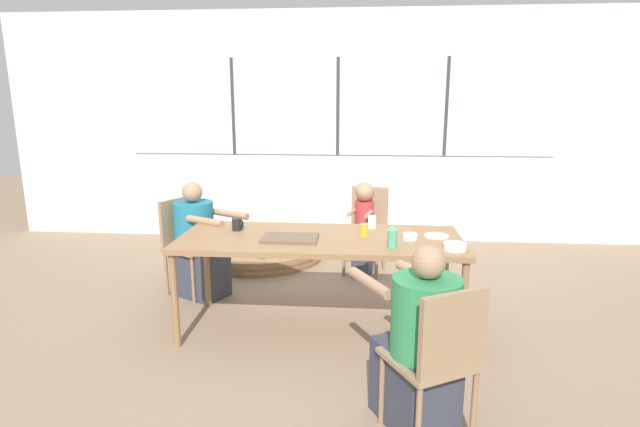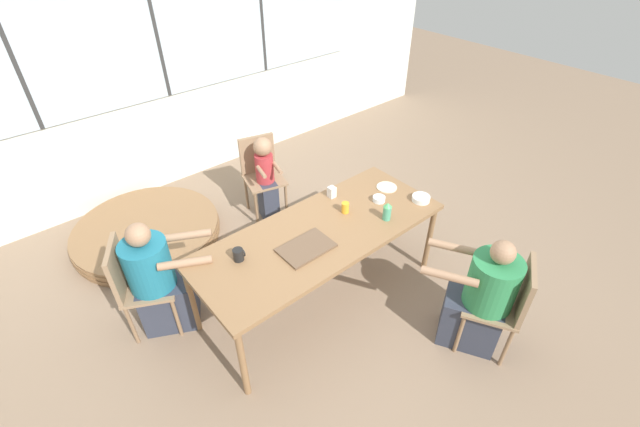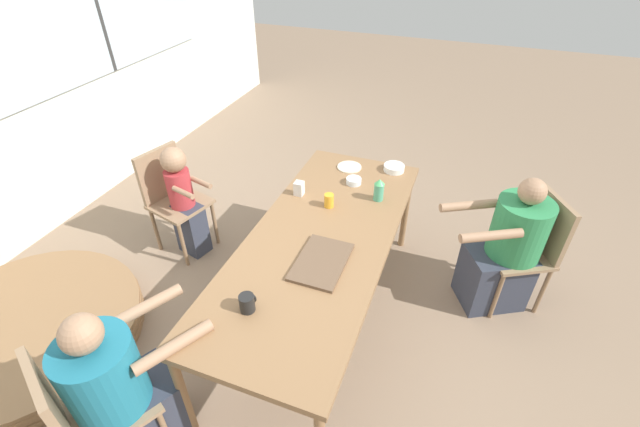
% 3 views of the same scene
% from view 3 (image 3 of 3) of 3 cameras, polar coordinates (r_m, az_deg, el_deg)
% --- Properties ---
extents(ground_plane, '(16.00, 16.00, 0.00)m').
position_cam_3_polar(ground_plane, '(3.15, 0.00, -13.71)').
color(ground_plane, '#8C725B').
extents(dining_table, '(2.11, 0.85, 0.74)m').
position_cam_3_polar(dining_table, '(2.66, 0.00, -4.06)').
color(dining_table, olive).
rests_on(dining_table, ground_plane).
extents(chair_for_woman_green_shirt, '(0.54, 0.54, 0.87)m').
position_cam_3_polar(chair_for_woman_green_shirt, '(2.42, -29.13, -21.90)').
color(chair_for_woman_green_shirt, '#937556').
rests_on(chair_for_woman_green_shirt, ground_plane).
extents(chair_for_man_blue_shirt, '(0.54, 0.54, 0.87)m').
position_cam_3_polar(chair_for_man_blue_shirt, '(3.27, 26.40, -3.49)').
color(chair_for_man_blue_shirt, '#937556').
rests_on(chair_for_man_blue_shirt, ground_plane).
extents(chair_for_toddler, '(0.49, 0.49, 0.87)m').
position_cam_3_polar(chair_for_toddler, '(3.64, -19.28, 2.73)').
color(chair_for_toddler, '#937556').
rests_on(chair_for_toddler, ground_plane).
extents(person_woman_green_shirt, '(0.72, 0.60, 1.04)m').
position_cam_3_polar(person_woman_green_shirt, '(2.47, -24.73, -21.03)').
color(person_woman_green_shirt, '#333847').
rests_on(person_woman_green_shirt, ground_plane).
extents(person_man_blue_shirt, '(0.62, 0.74, 1.04)m').
position_cam_3_polar(person_man_blue_shirt, '(3.22, 23.48, -4.78)').
color(person_man_blue_shirt, '#333847').
rests_on(person_man_blue_shirt, ground_plane).
extents(person_toddler, '(0.27, 0.38, 0.95)m').
position_cam_3_polar(person_toddler, '(3.56, -17.59, 1.31)').
color(person_toddler, '#333847').
rests_on(person_toddler, ground_plane).
extents(food_tray_dark, '(0.41, 0.27, 0.02)m').
position_cam_3_polar(food_tray_dark, '(2.44, 0.19, -6.45)').
color(food_tray_dark, brown).
rests_on(food_tray_dark, dining_table).
extents(coffee_mug, '(0.08, 0.08, 0.10)m').
position_cam_3_polar(coffee_mug, '(2.20, -9.67, -11.64)').
color(coffee_mug, black).
rests_on(coffee_mug, dining_table).
extents(sippy_cup, '(0.07, 0.07, 0.16)m').
position_cam_3_polar(sippy_cup, '(2.93, 7.87, 3.19)').
color(sippy_cup, '#4CA57F').
rests_on(sippy_cup, dining_table).
extents(juice_glass, '(0.06, 0.06, 0.09)m').
position_cam_3_polar(juice_glass, '(2.86, 1.21, 1.74)').
color(juice_glass, gold).
rests_on(juice_glass, dining_table).
extents(milk_carton_small, '(0.06, 0.06, 0.10)m').
position_cam_3_polar(milk_carton_small, '(2.98, -2.81, 3.36)').
color(milk_carton_small, silver).
rests_on(milk_carton_small, dining_table).
extents(bowl_white_shallow, '(0.11, 0.11, 0.04)m').
position_cam_3_polar(bowl_white_shallow, '(3.12, 4.52, 4.36)').
color(bowl_white_shallow, silver).
rests_on(bowl_white_shallow, dining_table).
extents(bowl_cereal, '(0.16, 0.16, 0.05)m').
position_cam_3_polar(bowl_cereal, '(3.32, 9.85, 6.01)').
color(bowl_cereal, white).
rests_on(bowl_cereal, dining_table).
extents(plate_tortillas, '(0.19, 0.19, 0.01)m').
position_cam_3_polar(plate_tortillas, '(3.33, 3.94, 6.20)').
color(plate_tortillas, beige).
rests_on(plate_tortillas, dining_table).
extents(folded_table_stack, '(1.48, 1.48, 0.15)m').
position_cam_3_polar(folded_table_stack, '(3.57, -34.44, -12.73)').
color(folded_table_stack, olive).
rests_on(folded_table_stack, ground_plane).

